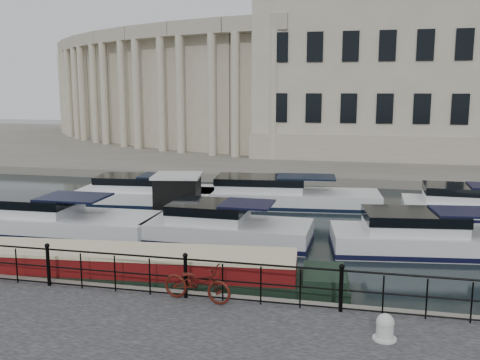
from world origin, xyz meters
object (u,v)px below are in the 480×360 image
object	(u,v)px
narrowboat	(99,275)
harbour_hut	(178,199)
bicycle	(197,283)
mooring_bollard	(385,327)

from	to	relation	value
narrowboat	harbour_hut	world-z (taller)	harbour_hut
harbour_hut	bicycle	bearing A→B (deg)	-77.94
bicycle	mooring_bollard	distance (m)	4.79
bicycle	harbour_hut	size ratio (longest dim) A/B	0.57
bicycle	narrowboat	size ratio (longest dim) A/B	0.12
bicycle	narrowboat	xyz separation A→B (m)	(-3.67, 1.69, -0.68)
mooring_bollard	harbour_hut	world-z (taller)	harbour_hut
bicycle	harbour_hut	distance (m)	11.16
bicycle	harbour_hut	bearing A→B (deg)	30.78
narrowboat	harbour_hut	distance (m)	8.70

